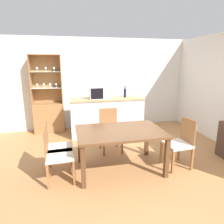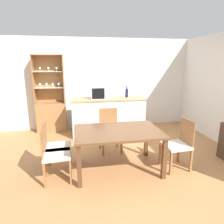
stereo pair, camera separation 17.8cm
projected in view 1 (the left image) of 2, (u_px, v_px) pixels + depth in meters
ground_plane at (124, 169)px, 3.61m from camera, size 18.00×18.00×0.00m
wall_back at (100, 84)px, 5.79m from camera, size 6.80×0.06×2.55m
kitchen_counter at (107, 116)px, 5.31m from camera, size 1.91×0.62×0.97m
display_cabinet at (49, 111)px, 5.46m from camera, size 0.79×0.36×2.08m
dining_table at (120, 135)px, 3.49m from camera, size 1.49×0.98×0.74m
dining_chair_side_left_near at (56, 155)px, 3.16m from camera, size 0.46×0.46×0.91m
dining_chair_head_far at (110, 130)px, 4.31m from camera, size 0.45×0.45×0.91m
dining_chair_side_right_near at (179, 143)px, 3.63m from camera, size 0.46×0.46×0.91m
dining_chair_side_left_far at (57, 147)px, 3.44m from camera, size 0.44×0.44×0.91m
microwave at (99, 93)px, 5.10m from camera, size 0.49×0.34×0.31m
wine_bottle at (125, 93)px, 5.33m from camera, size 0.08×0.08×0.30m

